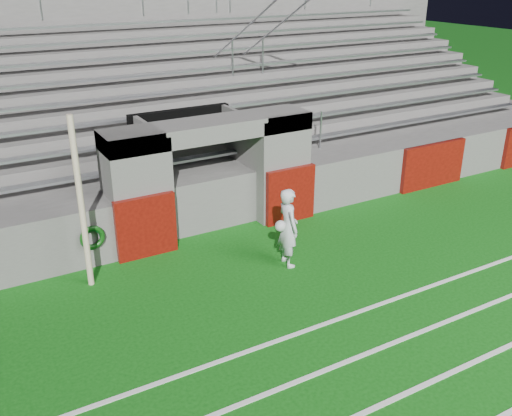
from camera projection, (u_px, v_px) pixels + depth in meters
ground at (295, 297)px, 10.66m from camera, size 90.00×90.00×0.00m
field_post at (81, 204)px, 10.44m from camera, size 0.12×0.12×3.36m
stadium_structure at (144, 124)px, 16.44m from camera, size 26.00×8.48×5.42m
goalkeeper_with_ball at (288, 227)px, 11.51m from camera, size 0.62×0.65×1.67m
hose_coil at (92, 238)px, 11.38m from camera, size 0.50×0.14×0.54m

